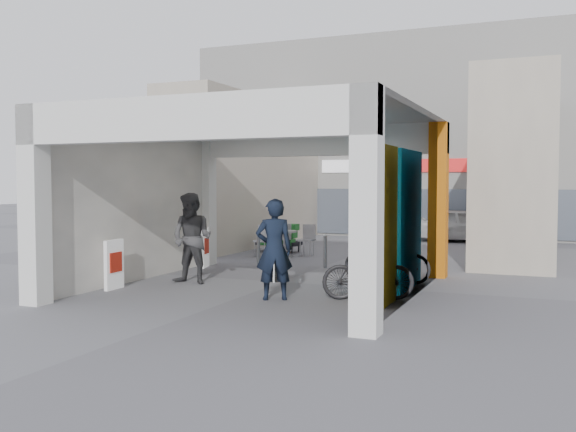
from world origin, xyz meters
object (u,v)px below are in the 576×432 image
at_px(produce_stand, 279,241).
at_px(man_elderly, 380,246).
at_px(man_back_turned, 192,238).
at_px(bicycle_rear, 368,273).
at_px(cafe_set, 284,245).
at_px(man_crates, 390,219).
at_px(white_van, 467,225).
at_px(man_with_dog, 274,249).
at_px(border_collie, 274,271).
at_px(bicycle_front, 387,259).

relative_size(produce_stand, man_elderly, 0.86).
relative_size(man_back_turned, bicycle_rear, 1.15).
bearing_deg(cafe_set, bicycle_rear, -54.99).
distance_m(man_elderly, bicycle_rear, 2.37).
bearing_deg(man_crates, white_van, -114.38).
bearing_deg(cafe_set, man_with_dog, -68.63).
xyz_separation_m(produce_stand, man_back_turned, (0.75, -6.40, 0.62)).
xyz_separation_m(man_back_turned, white_van, (4.20, 12.10, -0.35)).
height_order(man_elderly, bicycle_rear, man_elderly).
bearing_deg(border_collie, man_elderly, 7.26).
bearing_deg(man_back_turned, white_van, 71.28).
bearing_deg(man_crates, bicycle_rear, 113.59).
distance_m(man_with_dog, white_van, 13.28).
height_order(man_elderly, man_crates, man_crates).
distance_m(bicycle_front, white_van, 10.34).
bearing_deg(white_van, bicycle_front, 170.47).
bearing_deg(white_van, border_collie, 159.22).
distance_m(man_back_turned, white_van, 12.81).
height_order(produce_stand, man_elderly, man_elderly).
distance_m(border_collie, man_with_dog, 2.24).
bearing_deg(man_elderly, cafe_set, 155.08).
xyz_separation_m(border_collie, white_van, (2.70, 11.20, 0.37)).
distance_m(man_back_turned, bicycle_front, 4.20).
distance_m(cafe_set, bicycle_rear, 7.30).
bearing_deg(produce_stand, border_collie, -71.21).
distance_m(man_with_dog, bicycle_rear, 1.77).
bearing_deg(bicycle_rear, border_collie, 41.79).
xyz_separation_m(border_collie, bicycle_front, (2.28, 0.86, 0.26)).
xyz_separation_m(cafe_set, man_with_dog, (2.58, -6.60, 0.61)).
bearing_deg(man_with_dog, produce_stand, -96.39).
bearing_deg(border_collie, man_with_dog, -84.10).
relative_size(cafe_set, produce_stand, 1.15).
xyz_separation_m(man_with_dog, man_back_turned, (-2.37, 1.05, 0.04)).
height_order(border_collie, bicycle_front, bicycle_front).
height_order(man_elderly, white_van, man_elderly).
xyz_separation_m(cafe_set, bicycle_rear, (4.19, -5.98, 0.18)).
height_order(cafe_set, bicycle_rear, bicycle_rear).
relative_size(border_collie, man_with_dog, 0.33).
bearing_deg(bicycle_front, bicycle_rear, -172.24).
xyz_separation_m(cafe_set, man_crates, (2.26, 3.66, 0.60)).
xyz_separation_m(man_with_dog, man_elderly, (1.22, 2.94, -0.17)).
relative_size(man_with_dog, bicycle_front, 0.98).
distance_m(man_with_dog, man_elderly, 3.19).
bearing_deg(man_back_turned, man_with_dog, -23.50).
bearing_deg(bicycle_front, cafe_set, 49.29).
distance_m(cafe_set, man_elderly, 5.30).
xyz_separation_m(produce_stand, man_elderly, (4.35, -4.51, 0.42)).
bearing_deg(man_elderly, border_collie, -135.68).
distance_m(produce_stand, man_back_turned, 6.48).
bearing_deg(bicycle_front, produce_stand, 47.09).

